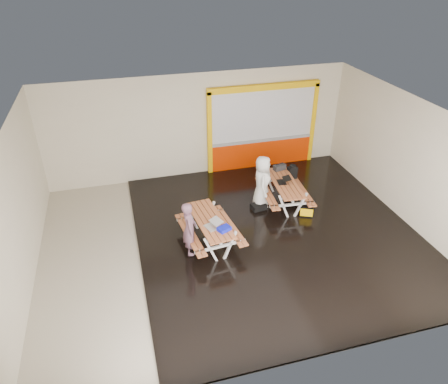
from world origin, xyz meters
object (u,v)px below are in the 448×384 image
object	(u,v)px
laptop_left	(213,225)
fluke_bag	(307,211)
toolbox	(279,167)
dark_case	(259,206)
person_left	(189,228)
laptop_right	(283,181)
person_right	(262,182)
blue_pouch	(224,229)
backpack	(292,172)
picnic_table_left	(210,225)
picnic_table_right	(285,188)

from	to	relation	value
laptop_left	fluke_bag	bearing A→B (deg)	15.63
toolbox	dark_case	world-z (taller)	toolbox
person_left	laptop_right	world-z (taller)	person_left
person_right	laptop_right	distance (m)	0.64
person_left	blue_pouch	distance (m)	0.86
backpack	dark_case	bearing A→B (deg)	-150.60
toolbox	dark_case	distance (m)	1.53
fluke_bag	backpack	bearing A→B (deg)	84.67
backpack	picnic_table_left	bearing A→B (deg)	-147.86
person_right	toolbox	distance (m)	1.06
toolbox	blue_pouch	bearing A→B (deg)	-133.59
picnic_table_left	backpack	xyz separation A→B (m)	(3.16, 1.98, 0.11)
dark_case	person_left	bearing A→B (deg)	-147.61
picnic_table_left	person_left	world-z (taller)	person_left
picnic_table_right	backpack	bearing A→B (deg)	51.92
person_right	blue_pouch	xyz separation A→B (m)	(-1.72, -1.99, 0.01)
toolbox	backpack	bearing A→B (deg)	-19.24
picnic_table_right	blue_pouch	world-z (taller)	blue_pouch
laptop_right	dark_case	bearing A→B (deg)	-171.53
toolbox	fluke_bag	size ratio (longest dim) A/B	0.93
backpack	toolbox	bearing A→B (deg)	160.76
picnic_table_right	dark_case	xyz separation A→B (m)	(-0.84, -0.10, -0.47)
blue_pouch	fluke_bag	world-z (taller)	blue_pouch
picnic_table_right	toolbox	bearing A→B (deg)	80.07
picnic_table_right	person_right	size ratio (longest dim) A/B	1.24
toolbox	fluke_bag	xyz separation A→B (m)	(0.25, -1.61, -0.66)
person_right	dark_case	xyz separation A→B (m)	(-0.16, -0.23, -0.69)
dark_case	blue_pouch	bearing A→B (deg)	-131.43
toolbox	backpack	xyz separation A→B (m)	(0.38, -0.13, -0.16)
dark_case	fluke_bag	world-z (taller)	fluke_bag
picnic_table_right	toolbox	distance (m)	0.86
laptop_right	blue_pouch	distance (m)	3.01
laptop_left	laptop_right	xyz separation A→B (m)	(2.58, 1.66, -0.01)
laptop_right	fluke_bag	size ratio (longest dim) A/B	0.96
blue_pouch	dark_case	world-z (taller)	blue_pouch
backpack	laptop_right	bearing A→B (deg)	-131.31
person_left	dark_case	bearing A→B (deg)	-50.31
picnic_table_left	laptop_right	bearing A→B (deg)	27.26
laptop_left	picnic_table_left	bearing A→B (deg)	90.83
laptop_left	blue_pouch	bearing A→B (deg)	-42.98
picnic_table_left	blue_pouch	bearing A→B (deg)	-66.66
picnic_table_right	fluke_bag	xyz separation A→B (m)	(0.39, -0.80, -0.39)
picnic_table_left	person_right	distance (m)	2.44
person_right	dark_case	size ratio (longest dim) A/B	3.86
laptop_right	backpack	world-z (taller)	backpack
laptop_left	backpack	distance (m)	3.91
person_right	blue_pouch	bearing A→B (deg)	156.35
picnic_table_left	backpack	world-z (taller)	backpack
picnic_table_left	dark_case	bearing A→B (deg)	34.13
person_right	laptop_left	world-z (taller)	person_right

